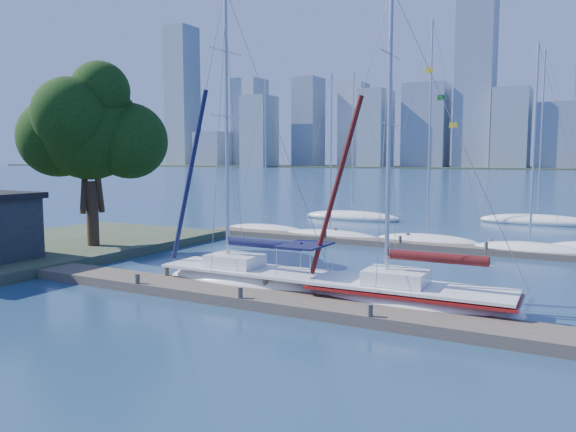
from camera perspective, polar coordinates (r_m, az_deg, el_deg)
The scene contains 14 objects.
ground at distance 21.60m, azimuth -3.55°, elevation -8.82°, with size 700.00×700.00×0.00m, color navy.
near_dock at distance 21.55m, azimuth -3.55°, elevation -8.31°, with size 26.00×2.00×0.40m, color #4A4136.
far_dock at distance 35.30m, azimuth 13.24°, elevation -2.90°, with size 30.00×1.80×0.36m, color #4A4136.
shore at distance 35.30m, azimuth -24.87°, elevation -3.18°, with size 12.00×22.00×0.50m, color #38472D.
far_shore at distance 337.92m, azimuth 26.72°, elevation 4.34°, with size 800.00×100.00×1.50m, color #38472D.
tree at distance 33.75m, azimuth -19.50°, elevation 8.55°, with size 7.98×7.28×10.72m.
sailboat_navy at distance 23.65m, azimuth -4.31°, elevation -4.88°, with size 7.78×2.56×12.93m.
sailboat_maroon at distance 20.78m, azimuth 12.33°, elevation -6.83°, with size 7.89×2.74×11.99m.
bg_boat_0 at distance 41.28m, azimuth -2.26°, elevation -1.42°, with size 6.96×3.98×11.50m.
bg_boat_1 at distance 38.15m, azimuth 4.32°, elevation -2.04°, with size 7.32×4.71×11.37m.
bg_boat_2 at distance 36.46m, azimuth 13.93°, elevation -2.49°, with size 7.00×3.00×14.23m.
bg_boat_3 at distance 34.72m, azimuth 23.32°, elevation -3.24°, with size 6.46×2.36×12.16m.
bg_boat_6 at distance 50.64m, azimuth 6.52°, elevation -0.05°, with size 9.11×3.12×13.35m.
bg_boat_7 at distance 51.25m, azimuth 24.01°, elevation -0.44°, with size 9.51×4.45×14.63m.
Camera 1 is at (11.12, -17.69, 5.49)m, focal length 35.00 mm.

